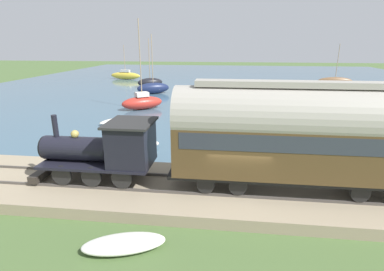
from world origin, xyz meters
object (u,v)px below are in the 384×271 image
(sailboat_gray, at_px, (384,100))
(sailboat_brown, at_px, (335,81))
(passenger_coach, at_px, (299,133))
(rowboat_off_pier, at_px, (224,157))
(beached_dinghy, at_px, (124,244))
(sailboat_red, at_px, (142,102))
(sailboat_navy, at_px, (153,88))
(steam_locomotive, at_px, (108,148))
(sailboat_black, at_px, (150,82))
(rowboat_mid_harbor, at_px, (141,143))
(rowboat_far_out, at_px, (115,121))
(sailboat_yellow, at_px, (125,75))

(sailboat_gray, bearing_deg, sailboat_brown, -33.93)
(passenger_coach, bearing_deg, rowboat_off_pier, 35.27)
(passenger_coach, distance_m, beached_dinghy, 8.00)
(sailboat_brown, distance_m, sailboat_red, 34.24)
(sailboat_gray, xyz_separation_m, sailboat_navy, (5.29, 27.20, 0.12))
(steam_locomotive, xyz_separation_m, sailboat_gray, (22.57, -22.32, -1.49))
(sailboat_red, relative_size, beached_dinghy, 2.99)
(sailboat_black, height_order, sailboat_red, sailboat_red)
(passenger_coach, height_order, beached_dinghy, passenger_coach)
(passenger_coach, xyz_separation_m, sailboat_navy, (27.86, 13.16, -2.38))
(sailboat_brown, distance_m, rowboat_off_pier, 39.56)
(steam_locomotive, relative_size, passenger_coach, 0.52)
(steam_locomotive, bearing_deg, sailboat_brown, -29.70)
(passenger_coach, bearing_deg, sailboat_navy, 25.28)
(passenger_coach, xyz_separation_m, beached_dinghy, (-4.01, 6.27, -2.94))
(passenger_coach, relative_size, sailboat_black, 1.47)
(sailboat_gray, distance_m, rowboat_mid_harbor, 27.95)
(sailboat_red, bearing_deg, rowboat_off_pier, 178.64)
(sailboat_brown, relative_size, sailboat_red, 0.73)
(rowboat_off_pier, distance_m, rowboat_mid_harbor, 5.88)
(steam_locomotive, height_order, rowboat_off_pier, steam_locomotive)
(sailboat_black, xyz_separation_m, rowboat_mid_harbor, (-27.98, -6.61, -0.46))
(sailboat_black, relative_size, rowboat_far_out, 2.60)
(sailboat_red, distance_m, beached_dinghy, 22.61)
(steam_locomotive, distance_m, beached_dinghy, 4.89)
(rowboat_off_pier, bearing_deg, sailboat_yellow, -21.87)
(steam_locomotive, relative_size, rowboat_mid_harbor, 2.28)
(beached_dinghy, bearing_deg, rowboat_mid_harbor, 13.01)
(passenger_coach, xyz_separation_m, sailboat_brown, (39.82, -14.44, -2.47))
(sailboat_red, xyz_separation_m, beached_dinghy, (-21.90, -5.60, -0.54))
(sailboat_navy, bearing_deg, passenger_coach, 176.92)
(sailboat_navy, bearing_deg, sailboat_yellow, 2.16)
(sailboat_gray, bearing_deg, rowboat_off_pier, 104.20)
(sailboat_red, bearing_deg, steam_locomotive, 156.99)
(sailboat_yellow, xyz_separation_m, rowboat_off_pier, (-39.47, -19.50, -0.50))
(sailboat_red, height_order, rowboat_far_out, sailboat_red)
(sailboat_navy, xyz_separation_m, beached_dinghy, (-31.88, -6.89, -0.56))
(passenger_coach, relative_size, rowboat_mid_harbor, 4.36)
(passenger_coach, xyz_separation_m, rowboat_far_out, (11.97, 12.66, -2.93))
(passenger_coach, bearing_deg, sailboat_black, 24.01)
(rowboat_off_pier, xyz_separation_m, rowboat_mid_harbor, (1.90, 5.57, 0.02))
(sailboat_navy, distance_m, rowboat_mid_harbor, 22.10)
(sailboat_black, bearing_deg, sailboat_brown, -107.28)
(sailboat_brown, bearing_deg, rowboat_mid_harbor, 142.94)
(sailboat_red, bearing_deg, passenger_coach, 179.20)
(steam_locomotive, relative_size, sailboat_brown, 0.85)
(steam_locomotive, xyz_separation_m, sailboat_yellow, (43.81, 14.29, -1.41))
(rowboat_mid_harbor, bearing_deg, beached_dinghy, -166.50)
(steam_locomotive, distance_m, rowboat_off_pier, 7.04)
(passenger_coach, xyz_separation_m, rowboat_off_pier, (4.34, 3.07, -2.91))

